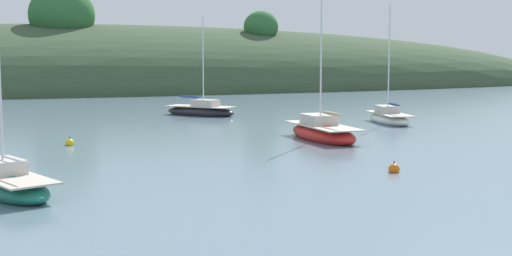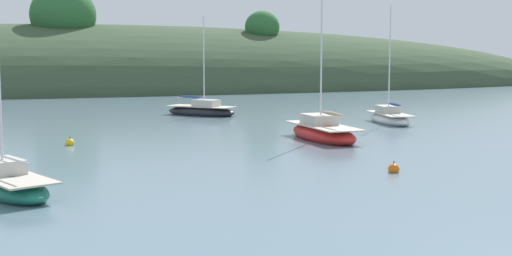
# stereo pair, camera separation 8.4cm
# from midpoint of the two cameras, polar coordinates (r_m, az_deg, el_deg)

# --- Properties ---
(far_shoreline_hill) EXTENTS (150.00, 36.00, 21.52)m
(far_shoreline_hill) POSITION_cam_midpoint_polar(r_m,az_deg,el_deg) (91.69, -13.39, 3.27)
(far_shoreline_hill) COLOR #384C33
(far_shoreline_hill) RESTS_ON ground
(sailboat_teal_outer) EXTENTS (3.59, 5.52, 7.54)m
(sailboat_teal_outer) POSITION_cam_midpoint_polar(r_m,az_deg,el_deg) (23.34, -20.36, -4.45)
(sailboat_teal_outer) COLOR #196B56
(sailboat_teal_outer) RESTS_ON ground
(sailboat_white_near) EXTENTS (5.28, 5.57, 7.57)m
(sailboat_white_near) POSITION_cam_midpoint_polar(r_m,az_deg,el_deg) (50.56, -4.60, 1.50)
(sailboat_white_near) COLOR #232328
(sailboat_white_near) RESTS_ON ground
(sailboat_yellow_far) EXTENTS (2.78, 5.65, 7.99)m
(sailboat_yellow_far) POSITION_cam_midpoint_polar(r_m,az_deg,el_deg) (45.52, 11.32, 0.86)
(sailboat_yellow_far) COLOR white
(sailboat_yellow_far) RESTS_ON ground
(sailboat_blue_center) EXTENTS (2.25, 6.46, 8.00)m
(sailboat_blue_center) POSITION_cam_midpoint_polar(r_m,az_deg,el_deg) (36.10, 5.75, -0.35)
(sailboat_blue_center) COLOR red
(sailboat_blue_center) RESTS_ON ground
(mooring_buoy_outer) EXTENTS (0.44, 0.44, 0.54)m
(mooring_buoy_outer) POSITION_cam_midpoint_polar(r_m,az_deg,el_deg) (34.85, -15.43, -1.23)
(mooring_buoy_outer) COLOR yellow
(mooring_buoy_outer) RESTS_ON ground
(mooring_buoy_inner) EXTENTS (0.44, 0.44, 0.54)m
(mooring_buoy_inner) POSITION_cam_midpoint_polar(r_m,az_deg,el_deg) (26.46, 11.69, -3.44)
(mooring_buoy_inner) COLOR orange
(mooring_buoy_inner) RESTS_ON ground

